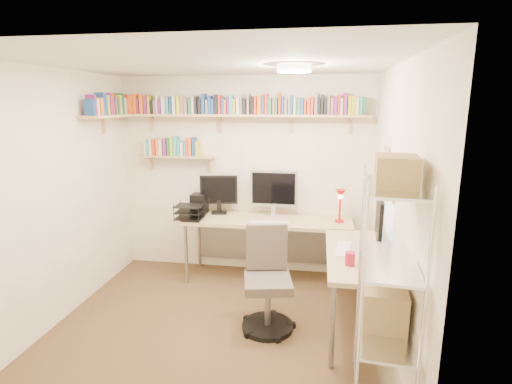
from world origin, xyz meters
TOP-DOWN VIEW (x-y plane):
  - ground at (0.00, 0.00)m, footprint 3.20×3.20m
  - room_shell at (0.00, 0.00)m, footprint 3.24×3.04m
  - wall_shelves at (-0.41, 1.30)m, footprint 3.12×1.09m
  - corner_desk at (0.50, 0.92)m, footprint 2.43×2.01m
  - office_chair at (0.49, 0.11)m, footprint 0.54×0.54m
  - wire_rack at (1.42, -0.88)m, footprint 0.43×0.78m

SIDE VIEW (x-z plane):
  - ground at x=0.00m, z-range 0.00..0.00m
  - office_chair at x=0.49m, z-range -0.08..0.93m
  - corner_desk at x=0.50m, z-range 0.10..1.46m
  - wire_rack at x=1.42m, z-range 0.14..1.99m
  - room_shell at x=0.00m, z-range 0.29..2.81m
  - wall_shelves at x=-0.41m, z-range 1.63..2.42m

